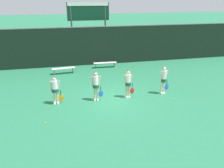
# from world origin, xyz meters

# --- Properties ---
(ground_plane) EXTENTS (140.00, 140.00, 0.00)m
(ground_plane) POSITION_xyz_m (0.00, 0.00, 0.00)
(ground_plane) COLOR #26724C
(fence_windscreen) EXTENTS (60.00, 0.08, 3.33)m
(fence_windscreen) POSITION_xyz_m (0.00, 7.16, 1.68)
(fence_windscreen) COLOR black
(fence_windscreen) RESTS_ON ground_plane
(scoreboard) EXTENTS (3.58, 0.15, 5.21)m
(scoreboard) POSITION_xyz_m (-0.31, 8.02, 4.04)
(scoreboard) COLOR #515156
(scoreboard) RESTS_ON ground_plane
(bench_courtside) EXTENTS (1.78, 0.52, 0.46)m
(bench_courtside) POSITION_xyz_m (-2.73, 5.19, 0.40)
(bench_courtside) COLOR silver
(bench_courtside) RESTS_ON ground_plane
(bench_far) EXTENTS (1.94, 0.42, 0.43)m
(bench_far) POSITION_xyz_m (0.74, 6.08, 0.38)
(bench_far) COLOR silver
(bench_far) RESTS_ON ground_plane
(player_0) EXTENTS (0.67, 0.37, 1.61)m
(player_0) POSITION_xyz_m (-3.21, -0.01, 0.94)
(player_0) COLOR beige
(player_0) RESTS_ON ground_plane
(player_1) EXTENTS (0.63, 0.34, 1.76)m
(player_1) POSITION_xyz_m (-0.95, -0.06, 1.05)
(player_1) COLOR tan
(player_1) RESTS_ON ground_plane
(player_2) EXTENTS (0.62, 0.34, 1.70)m
(player_2) POSITION_xyz_m (0.95, -0.06, 1.00)
(player_2) COLOR tan
(player_2) RESTS_ON ground_plane
(player_3) EXTENTS (0.63, 0.34, 1.75)m
(player_3) POSITION_xyz_m (3.21, 0.01, 1.04)
(player_3) COLOR beige
(player_3) RESTS_ON ground_plane
(tennis_ball_0) EXTENTS (0.07, 0.07, 0.07)m
(tennis_ball_0) POSITION_xyz_m (3.49, -0.97, 0.03)
(tennis_ball_0) COLOR #CCE033
(tennis_ball_0) RESTS_ON ground_plane
(tennis_ball_1) EXTENTS (0.06, 0.06, 0.06)m
(tennis_ball_1) POSITION_xyz_m (-2.86, 1.05, 0.03)
(tennis_ball_1) COLOR #CCE033
(tennis_ball_1) RESTS_ON ground_plane
(tennis_ball_2) EXTENTS (0.06, 0.06, 0.06)m
(tennis_ball_2) POSITION_xyz_m (0.32, -0.20, 0.03)
(tennis_ball_2) COLOR #CCE033
(tennis_ball_2) RESTS_ON ground_plane
(tennis_ball_3) EXTENTS (0.07, 0.07, 0.07)m
(tennis_ball_3) POSITION_xyz_m (3.51, 0.70, 0.03)
(tennis_ball_3) COLOR #CCE033
(tennis_ball_3) RESTS_ON ground_plane
(tennis_ball_4) EXTENTS (0.07, 0.07, 0.07)m
(tennis_ball_4) POSITION_xyz_m (-0.66, 1.00, 0.03)
(tennis_ball_4) COLOR #CCE033
(tennis_ball_4) RESTS_ON ground_plane
(tennis_ball_5) EXTENTS (0.07, 0.07, 0.07)m
(tennis_ball_5) POSITION_xyz_m (-3.69, -2.04, 0.03)
(tennis_ball_5) COLOR #CCE033
(tennis_ball_5) RESTS_ON ground_plane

